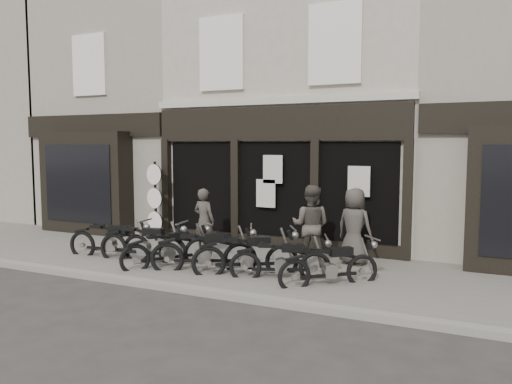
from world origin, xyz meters
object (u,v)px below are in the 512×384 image
at_px(motorcycle_0, 110,244).
at_px(man_centre, 311,225).
at_px(motorcycle_4, 247,259).
at_px(man_left, 204,220).
at_px(motorcycle_1, 144,247).
at_px(motorcycle_3, 205,255).
at_px(advert_sign_post, 155,205).
at_px(motorcycle_5, 281,264).
at_px(man_right, 354,226).
at_px(motorcycle_6, 330,270).
at_px(motorcycle_2, 169,253).

height_order(motorcycle_0, man_centre, man_centre).
bearing_deg(man_centre, motorcycle_0, 10.89).
bearing_deg(motorcycle_4, man_left, 112.00).
bearing_deg(motorcycle_0, man_centre, 8.40).
xyz_separation_m(motorcycle_0, man_centre, (4.77, 1.30, 0.61)).
xyz_separation_m(motorcycle_0, motorcycle_1, (1.02, 0.01, 0.01)).
distance_m(motorcycle_0, motorcycle_3, 2.81).
xyz_separation_m(motorcycle_4, man_left, (-1.94, 1.47, 0.51)).
bearing_deg(advert_sign_post, motorcycle_0, -72.05).
relative_size(man_left, man_centre, 0.89).
distance_m(motorcycle_4, motorcycle_5, 0.81).
bearing_deg(motorcycle_0, motorcycle_5, -7.29).
xyz_separation_m(motorcycle_0, motorcycle_4, (3.78, -0.02, 0.01)).
bearing_deg(advert_sign_post, man_centre, 1.40).
relative_size(motorcycle_0, man_right, 1.29).
height_order(motorcycle_0, motorcycle_5, motorcycle_0).
bearing_deg(motorcycle_0, man_left, 31.46).
relative_size(motorcycle_1, motorcycle_3, 1.06).
height_order(motorcycle_0, motorcycle_4, motorcycle_4).
distance_m(motorcycle_3, advert_sign_post, 3.92).
bearing_deg(motorcycle_4, motorcycle_5, -32.37).
distance_m(motorcycle_0, motorcycle_5, 4.59).
bearing_deg(motorcycle_6, man_left, 117.19).
bearing_deg(motorcycle_3, motorcycle_4, -17.39).
bearing_deg(motorcycle_2, man_right, -28.07).
bearing_deg(motorcycle_6, man_centre, 81.56).
distance_m(motorcycle_2, motorcycle_3, 0.98).
bearing_deg(motorcycle_6, motorcycle_3, 140.46).
height_order(motorcycle_1, advert_sign_post, advert_sign_post).
height_order(motorcycle_4, man_left, man_left).
bearing_deg(motorcycle_0, advert_sign_post, 89.52).
distance_m(motorcycle_4, motorcycle_6, 1.87).
height_order(man_left, advert_sign_post, advert_sign_post).
height_order(man_left, man_right, man_right).
xyz_separation_m(motorcycle_2, man_centre, (2.94, 1.43, 0.63)).
distance_m(motorcycle_0, motorcycle_1, 1.02).
bearing_deg(motorcycle_4, motorcycle_6, -32.53).
bearing_deg(motorcycle_1, motorcycle_0, 172.82).
bearing_deg(motorcycle_5, motorcycle_1, 157.62).
relative_size(motorcycle_0, man_centre, 1.24).
relative_size(motorcycle_6, advert_sign_post, 0.73).
xyz_separation_m(motorcycle_0, motorcycle_6, (5.65, -0.07, -0.03)).
bearing_deg(motorcycle_4, motorcycle_2, 152.56).
distance_m(man_left, man_centre, 2.94).
bearing_deg(man_centre, man_right, -155.64).
bearing_deg(man_centre, motorcycle_3, 31.97).
bearing_deg(motorcycle_3, motorcycle_2, 154.45).
distance_m(motorcycle_5, man_right, 2.21).
relative_size(motorcycle_2, motorcycle_5, 0.95).
bearing_deg(motorcycle_6, motorcycle_2, 139.91).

